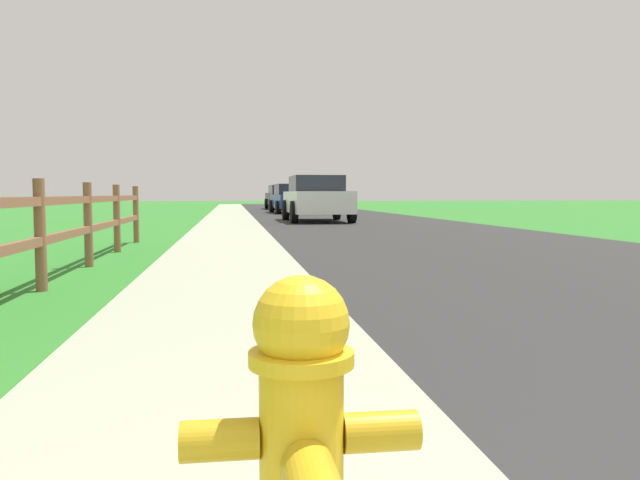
{
  "coord_description": "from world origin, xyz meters",
  "views": [
    {
      "loc": [
        -0.92,
        0.02,
        0.96
      ],
      "look_at": [
        0.07,
        7.05,
        0.44
      ],
      "focal_mm": 35.44,
      "sensor_mm": 36.0,
      "label": 1
    }
  ],
  "objects": [
    {
      "name": "fire_hydrant",
      "position": [
        -0.75,
        1.5,
        0.4
      ],
      "size": [
        0.58,
        0.47,
        0.77
      ],
      "color": "yellow",
      "rests_on": "ground"
    },
    {
      "name": "parked_suv_white",
      "position": [
        2.07,
        22.06,
        0.82
      ],
      "size": [
        2.19,
        4.6,
        1.6
      ],
      "color": "white",
      "rests_on": "ground"
    },
    {
      "name": "grass_verge",
      "position": [
        -4.5,
        27.0,
        0.01
      ],
      "size": [
        5.0,
        66.0,
        0.0
      ],
      "primitive_type": "cube",
      "color": "#2F7C2A",
      "rests_on": "ground"
    },
    {
      "name": "parked_car_black",
      "position": [
        2.33,
        39.63,
        0.78
      ],
      "size": [
        2.15,
        5.06,
        1.51
      ],
      "color": "black",
      "rests_on": "ground"
    },
    {
      "name": "parked_car_blue",
      "position": [
        2.15,
        31.82,
        0.73
      ],
      "size": [
        2.17,
        4.59,
        1.47
      ],
      "color": "navy",
      "rests_on": "ground"
    },
    {
      "name": "rail_fence",
      "position": [
        -2.77,
        6.5,
        0.65
      ],
      "size": [
        0.11,
        12.72,
        1.12
      ],
      "color": "brown",
      "rests_on": "ground"
    },
    {
      "name": "road_asphalt",
      "position": [
        3.5,
        27.0,
        0.0
      ],
      "size": [
        7.0,
        66.0,
        0.01
      ],
      "primitive_type": "cube",
      "color": "#2A2A2A",
      "rests_on": "ground"
    },
    {
      "name": "ground_plane",
      "position": [
        0.0,
        25.0,
        0.0
      ],
      "size": [
        120.0,
        120.0,
        0.0
      ],
      "primitive_type": "plane",
      "color": "#2F7C2A"
    },
    {
      "name": "curb_concrete",
      "position": [
        -3.0,
        27.0,
        0.0
      ],
      "size": [
        6.0,
        66.0,
        0.01
      ],
      "primitive_type": "cube",
      "color": "#A5AB8F",
      "rests_on": "ground"
    }
  ]
}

